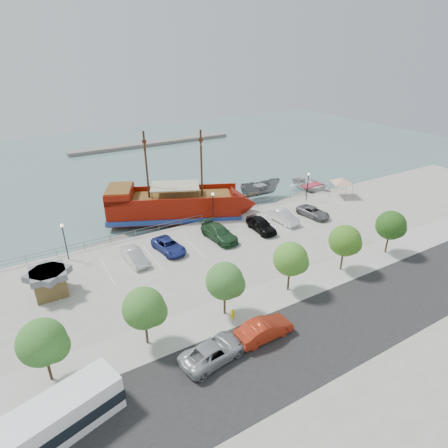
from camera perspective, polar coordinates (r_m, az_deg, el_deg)
ground at (r=44.51m, az=2.42°, el=-4.16°), size 160.00×160.00×0.00m
land_slab at (r=32.35m, az=24.21°, el=-19.28°), size 100.00×58.00×1.20m
street at (r=34.04m, az=17.61°, el=-14.06°), size 100.00×8.00×0.04m
sidewalk at (r=37.29m, az=10.88°, el=-9.31°), size 100.00×4.00×0.05m
seawall_railing at (r=49.81m, az=-2.39°, el=1.20°), size 50.00×0.06×1.00m
far_shore at (r=95.23m, az=-10.76°, el=11.99°), size 40.00×3.00×0.80m
pirate_ship at (r=51.59m, az=-5.89°, el=2.76°), size 20.76×13.42×13.02m
patrol_boat at (r=59.67m, az=5.50°, el=5.12°), size 7.19×3.74×2.65m
speedboat at (r=64.26m, az=13.28°, el=5.55°), size 5.98×8.02×1.59m
dock_west at (r=47.55m, az=-17.78°, el=-3.16°), size 6.54×2.99×0.36m
dock_mid at (r=55.34m, az=4.36°, el=2.21°), size 6.62×2.98×0.37m
dock_east at (r=60.16m, az=10.92°, el=3.77°), size 6.92×3.13×0.38m
shed at (r=38.50m, az=-25.04°, el=-7.94°), size 3.17×3.17×2.52m
canopy_tent at (r=59.75m, az=17.67°, el=6.75°), size 5.21×5.21×3.44m
street_van at (r=29.05m, az=-1.60°, el=-18.84°), size 5.58×3.22×1.46m
street_sedan at (r=30.84m, az=6.14°, el=-15.67°), size 4.92×1.83×1.61m
shuttle_bus at (r=26.67m, az=-23.62°, el=-25.32°), size 7.64×4.36×2.55m
fire_hydrant at (r=32.73m, az=1.35°, el=-13.45°), size 0.29×0.29×0.83m
lamp_post_left at (r=42.97m, az=-23.22°, el=-1.60°), size 0.36×0.36×4.28m
lamp_post_mid at (r=47.81m, az=-1.70°, el=3.29°), size 0.36×0.36×4.28m
lamp_post_right at (r=56.74m, az=12.67°, el=6.32°), size 0.36×0.36×4.28m
tree_a at (r=28.48m, az=-25.66°, el=-16.07°), size 3.30×3.20×5.00m
tree_b at (r=29.17m, az=-11.79°, el=-12.58°), size 3.30×3.20×5.00m
tree_c at (r=31.45m, az=0.40°, el=-8.82°), size 3.30×3.20×5.00m
tree_d at (r=35.00m, az=10.33°, el=-5.39°), size 3.30×3.20×5.00m
tree_e at (r=39.48m, az=18.14°, el=-2.55°), size 3.30×3.20×5.00m
tree_f at (r=44.61m, az=24.24°, el=-0.29°), size 3.30×3.20×5.00m
parked_car_b at (r=41.18m, az=-13.49°, el=-4.78°), size 1.96×4.60×1.47m
parked_car_c at (r=42.59m, az=-8.41°, el=-3.31°), size 2.96×5.19×1.36m
parked_car_d at (r=44.66m, az=-0.75°, el=-1.36°), size 2.84×5.93×1.67m
parked_car_e at (r=46.93m, az=5.67°, el=-0.08°), size 2.18×5.01×1.68m
parked_car_f at (r=49.64m, az=8.97°, el=1.16°), size 2.10×5.01×1.61m
parked_car_g at (r=52.11m, az=13.44°, el=1.79°), size 2.84×5.02×1.32m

